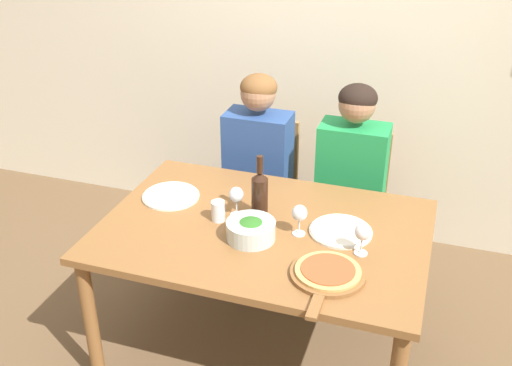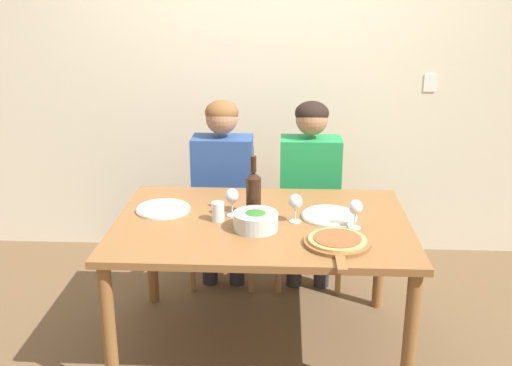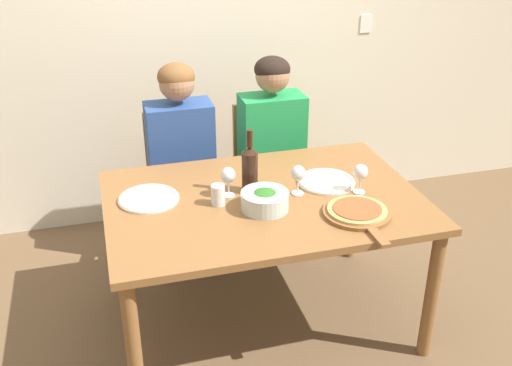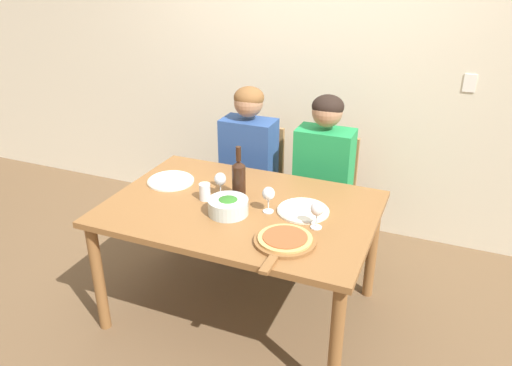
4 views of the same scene
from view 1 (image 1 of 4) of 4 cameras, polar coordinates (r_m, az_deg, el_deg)
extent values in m
plane|color=brown|center=(3.25, 0.67, -15.33)|extent=(40.00, 40.00, 0.00)
cube|color=beige|center=(3.77, 7.20, 14.20)|extent=(10.00, 0.05, 2.70)
cube|color=brown|center=(2.81, 0.75, -4.55)|extent=(1.51, 1.04, 0.04)
cylinder|color=brown|center=(2.96, -15.45, -12.68)|extent=(0.07, 0.07, 0.70)
cylinder|color=brown|center=(3.59, -7.69, -3.90)|extent=(0.07, 0.07, 0.70)
cylinder|color=brown|center=(3.30, 14.91, -7.81)|extent=(0.07, 0.07, 0.70)
cube|color=#9E7042|center=(3.68, 0.28, -1.42)|extent=(0.42, 0.42, 0.04)
cube|color=#9E7042|center=(3.74, 1.22, 3.08)|extent=(0.38, 0.03, 0.43)
cylinder|color=#9E7042|center=(3.70, -3.46, -5.35)|extent=(0.04, 0.04, 0.41)
cylinder|color=#9E7042|center=(3.59, 2.23, -6.40)|extent=(0.04, 0.04, 0.41)
cylinder|color=#9E7042|center=(4.00, -1.46, -2.53)|extent=(0.04, 0.04, 0.41)
cylinder|color=#9E7042|center=(3.90, 3.81, -3.42)|extent=(0.04, 0.04, 0.41)
cube|color=#9E7042|center=(3.57, 8.82, -2.78)|extent=(0.42, 0.42, 0.04)
cube|color=#9E7042|center=(3.63, 9.64, 1.88)|extent=(0.38, 0.03, 0.43)
cylinder|color=#9E7042|center=(3.56, 4.97, -6.89)|extent=(0.04, 0.04, 0.41)
cylinder|color=#9E7042|center=(3.51, 11.05, -7.90)|extent=(0.04, 0.04, 0.41)
cylinder|color=#9E7042|center=(3.87, 6.33, -3.83)|extent=(0.04, 0.04, 0.41)
cylinder|color=#9E7042|center=(3.83, 11.90, -4.71)|extent=(0.04, 0.04, 0.41)
cylinder|color=#28282D|center=(3.74, -1.42, -4.52)|extent=(0.10, 0.10, 0.45)
cylinder|color=#28282D|center=(3.69, 1.22, -4.99)|extent=(0.10, 0.10, 0.45)
cube|color=navy|center=(3.53, 0.19, 2.52)|extent=(0.38, 0.22, 0.54)
cylinder|color=navy|center=(3.45, -4.24, -0.92)|extent=(0.07, 0.31, 0.14)
cylinder|color=navy|center=(3.34, 2.14, -1.96)|extent=(0.07, 0.31, 0.14)
sphere|color=#9E7051|center=(3.38, 0.21, 8.50)|extent=(0.20, 0.20, 0.20)
ellipsoid|color=brown|center=(3.38, 0.26, 9.12)|extent=(0.21, 0.21, 0.15)
cylinder|color=#28282D|center=(3.62, 6.95, -5.97)|extent=(0.10, 0.10, 0.45)
cylinder|color=#28282D|center=(3.60, 9.76, -6.43)|extent=(0.10, 0.10, 0.45)
cube|color=#1E8C47|center=(3.41, 9.10, 1.23)|extent=(0.38, 0.22, 0.54)
cylinder|color=#1E8C47|center=(3.30, 4.74, -2.38)|extent=(0.07, 0.31, 0.14)
cylinder|color=#1E8C47|center=(3.25, 11.60, -3.46)|extent=(0.07, 0.31, 0.14)
sphere|color=#9E7051|center=(3.26, 9.61, 7.37)|extent=(0.20, 0.20, 0.20)
ellipsoid|color=black|center=(3.26, 9.69, 8.00)|extent=(0.21, 0.21, 0.15)
cylinder|color=black|center=(2.83, 0.35, -1.47)|extent=(0.08, 0.08, 0.21)
cone|color=black|center=(2.77, 0.36, 0.68)|extent=(0.08, 0.08, 0.03)
cylinder|color=black|center=(2.74, 0.37, 1.77)|extent=(0.03, 0.03, 0.09)
cylinder|color=silver|center=(2.70, -0.49, -4.52)|extent=(0.22, 0.22, 0.09)
ellipsoid|color=#2D6B23|center=(2.69, -0.49, -4.45)|extent=(0.18, 0.18, 0.09)
cylinder|color=silver|center=(3.08, -8.11, -1.26)|extent=(0.29, 0.29, 0.01)
torus|color=silver|center=(3.07, -8.12, -1.16)|extent=(0.28, 0.28, 0.02)
cylinder|color=silver|center=(2.79, 8.06, -4.59)|extent=(0.29, 0.29, 0.01)
torus|color=silver|center=(2.78, 8.07, -4.49)|extent=(0.28, 0.28, 0.02)
cylinder|color=brown|center=(2.50, 6.85, -8.58)|extent=(0.31, 0.31, 0.02)
cube|color=brown|center=(2.33, 5.64, -11.74)|extent=(0.04, 0.14, 0.02)
cylinder|color=tan|center=(2.49, 6.87, -8.30)|extent=(0.27, 0.27, 0.01)
cylinder|color=#AD4C28|center=(2.49, 6.88, -8.15)|extent=(0.22, 0.22, 0.01)
cylinder|color=silver|center=(2.90, -1.86, -3.02)|extent=(0.06, 0.06, 0.01)
cylinder|color=silver|center=(2.87, -1.87, -2.32)|extent=(0.01, 0.01, 0.07)
ellipsoid|color=silver|center=(2.84, -1.89, -1.12)|extent=(0.07, 0.07, 0.08)
ellipsoid|color=maroon|center=(2.85, -1.89, -1.33)|extent=(0.06, 0.06, 0.03)
cylinder|color=silver|center=(2.66, 9.93, -6.59)|extent=(0.06, 0.06, 0.01)
cylinder|color=silver|center=(2.63, 10.00, -5.86)|extent=(0.01, 0.01, 0.07)
ellipsoid|color=silver|center=(2.60, 10.13, -4.60)|extent=(0.07, 0.07, 0.08)
ellipsoid|color=maroon|center=(2.60, 10.10, -4.82)|extent=(0.06, 0.06, 0.03)
cylinder|color=silver|center=(2.76, 4.09, -4.82)|extent=(0.06, 0.06, 0.01)
cylinder|color=silver|center=(2.73, 4.12, -4.11)|extent=(0.01, 0.01, 0.07)
ellipsoid|color=silver|center=(2.70, 4.17, -2.86)|extent=(0.07, 0.07, 0.08)
ellipsoid|color=maroon|center=(2.70, 4.16, -3.09)|extent=(0.06, 0.06, 0.03)
cylinder|color=silver|center=(2.84, -3.62, -2.68)|extent=(0.07, 0.07, 0.10)
camera|label=2|loc=(0.90, -102.96, -30.53)|focal=42.00mm
camera|label=3|loc=(1.46, -77.61, 0.30)|focal=42.00mm
camera|label=4|loc=(0.37, 96.80, -33.17)|focal=35.00mm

